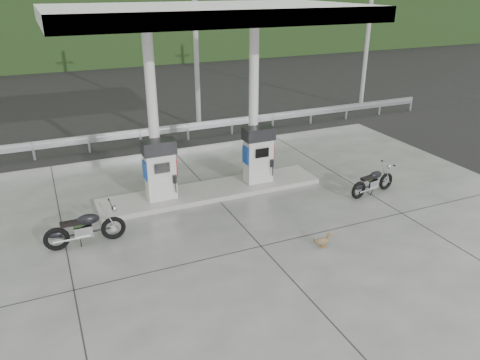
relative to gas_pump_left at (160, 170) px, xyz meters
name	(u,v)px	position (x,y,z in m)	size (l,w,h in m)	color
ground	(245,229)	(1.60, -2.50, -1.07)	(160.00, 160.00, 0.00)	black
forecourt_apron	(245,229)	(1.60, -2.50, -1.06)	(18.00, 14.00, 0.02)	#61615D
pump_island	(212,191)	(1.60, 0.00, -0.98)	(7.00, 1.40, 0.15)	gray
gas_pump_left	(160,170)	(0.00, 0.00, 0.00)	(0.95, 0.55, 1.80)	silver
gas_pump_right	(258,155)	(3.20, 0.00, 0.00)	(0.95, 0.55, 1.80)	silver
canopy_column_left	(153,113)	(0.00, 0.40, 1.60)	(0.30, 0.30, 5.00)	white
canopy_column_right	(254,102)	(3.20, 0.40, 1.60)	(0.30, 0.30, 5.00)	white
canopy_roof	(207,13)	(1.60, 0.00, 4.30)	(8.50, 5.00, 0.40)	white
guardrail	(164,126)	(1.60, 5.50, -0.36)	(26.00, 0.16, 1.42)	#B0B4B9
road	(145,121)	(1.60, 9.00, -1.07)	(60.00, 7.00, 0.01)	black
utility_pole_b	(196,36)	(3.60, 7.00, 2.93)	(0.22, 0.22, 8.00)	gray
utility_pole_c	(368,28)	(12.60, 7.00, 2.93)	(0.22, 0.22, 8.00)	gray
tree_band	(88,25)	(1.60, 27.50, 1.93)	(80.00, 6.00, 6.00)	black
forested_hills	(62,30)	(1.60, 57.50, -1.07)	(100.00, 40.00, 140.00)	black
motorcycle_left	(85,229)	(-2.39, -1.62, -0.61)	(1.87, 0.59, 0.89)	black
motorcycle_right	(373,182)	(6.17, -2.06, -0.65)	(1.67, 0.53, 0.79)	black
duck	(322,241)	(2.97, -4.15, -0.88)	(0.46, 0.13, 0.33)	brown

